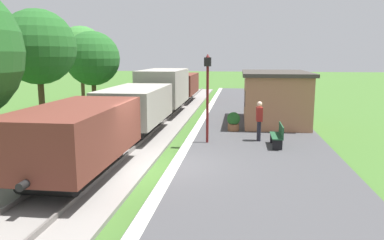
% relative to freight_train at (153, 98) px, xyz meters
% --- Properties ---
extents(ground_plane, '(160.00, 160.00, 0.00)m').
position_rel_freight_train_xyz_m(ground_plane, '(2.40, -8.80, -1.48)').
color(ground_plane, '#3D6628').
extents(platform_slab, '(6.00, 60.00, 0.25)m').
position_rel_freight_train_xyz_m(platform_slab, '(5.60, -8.80, -1.36)').
color(platform_slab, '#424244').
rests_on(platform_slab, ground).
extents(platform_edge_stripe, '(0.36, 60.00, 0.01)m').
position_rel_freight_train_xyz_m(platform_edge_stripe, '(2.80, -8.80, -1.23)').
color(platform_edge_stripe, silver).
rests_on(platform_edge_stripe, platform_slab).
extents(track_ballast, '(3.80, 60.00, 0.12)m').
position_rel_freight_train_xyz_m(track_ballast, '(-0.00, -8.80, -1.42)').
color(track_ballast, gray).
rests_on(track_ballast, ground).
extents(rail_near, '(0.07, 60.00, 0.14)m').
position_rel_freight_train_xyz_m(rail_near, '(0.72, -8.80, -1.29)').
color(rail_near, slate).
rests_on(rail_near, track_ballast).
extents(rail_far, '(0.07, 60.00, 0.14)m').
position_rel_freight_train_xyz_m(rail_far, '(-0.72, -8.80, -1.29)').
color(rail_far, slate).
rests_on(rail_far, track_ballast).
extents(freight_train, '(2.50, 26.00, 2.72)m').
position_rel_freight_train_xyz_m(freight_train, '(0.00, 0.00, 0.00)').
color(freight_train, brown).
rests_on(freight_train, rail_near).
extents(station_hut, '(3.50, 5.80, 2.78)m').
position_rel_freight_train_xyz_m(station_hut, '(6.80, -0.08, 0.17)').
color(station_hut, '#9E6B4C').
rests_on(station_hut, platform_slab).
extents(bench_near_hut, '(0.42, 1.50, 0.91)m').
position_rel_freight_train_xyz_m(bench_near_hut, '(6.49, -5.69, -0.76)').
color(bench_near_hut, '#1E4C2D').
rests_on(bench_near_hut, platform_slab).
extents(bench_down_platform, '(0.42, 1.50, 0.91)m').
position_rel_freight_train_xyz_m(bench_down_platform, '(6.49, 5.33, -0.76)').
color(bench_down_platform, '#1E4C2D').
rests_on(bench_down_platform, platform_slab).
extents(person_waiting, '(0.27, 0.40, 1.71)m').
position_rel_freight_train_xyz_m(person_waiting, '(5.77, -4.73, -0.30)').
color(person_waiting, black).
rests_on(person_waiting, platform_slab).
extents(potted_planter, '(0.64, 0.64, 0.92)m').
position_rel_freight_train_xyz_m(potted_planter, '(4.65, -2.70, -0.76)').
color(potted_planter, brown).
rests_on(potted_planter, platform_slab).
extents(lamp_post_near, '(0.28, 0.28, 3.70)m').
position_rel_freight_train_xyz_m(lamp_post_near, '(3.59, -5.34, 1.32)').
color(lamp_post_near, '#591414').
rests_on(lamp_post_near, platform_slab).
extents(tree_trackside_mid, '(3.44, 3.44, 5.99)m').
position_rel_freight_train_xyz_m(tree_trackside_mid, '(-4.31, -4.35, 2.78)').
color(tree_trackside_mid, '#4C3823').
rests_on(tree_trackside_mid, ground).
extents(tree_trackside_far, '(3.38, 3.38, 5.39)m').
position_rel_freight_train_xyz_m(tree_trackside_far, '(-4.28, 1.92, 2.21)').
color(tree_trackside_far, '#4C3823').
rests_on(tree_trackside_far, ground).
extents(tree_field_left, '(3.77, 3.77, 6.14)m').
position_rel_freight_train_xyz_m(tree_field_left, '(-7.36, 7.27, 2.76)').
color(tree_field_left, '#4C3823').
rests_on(tree_field_left, ground).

